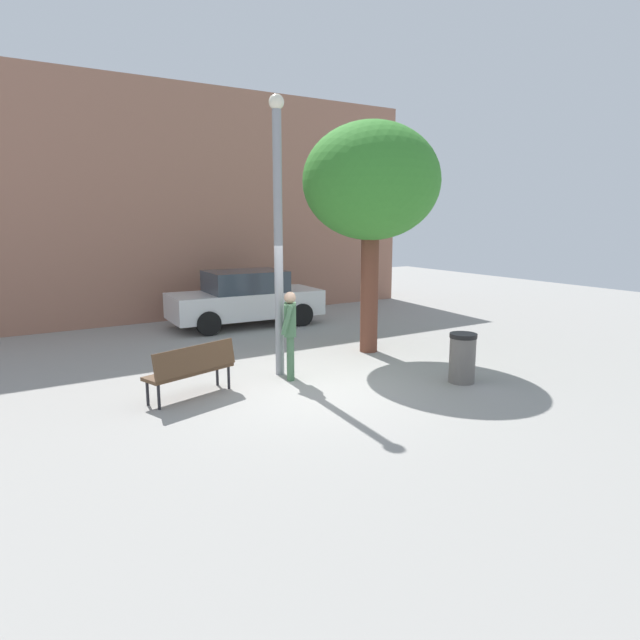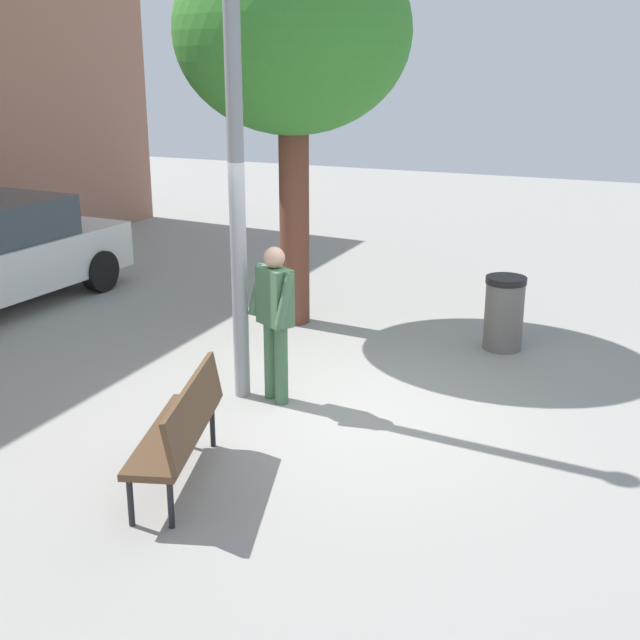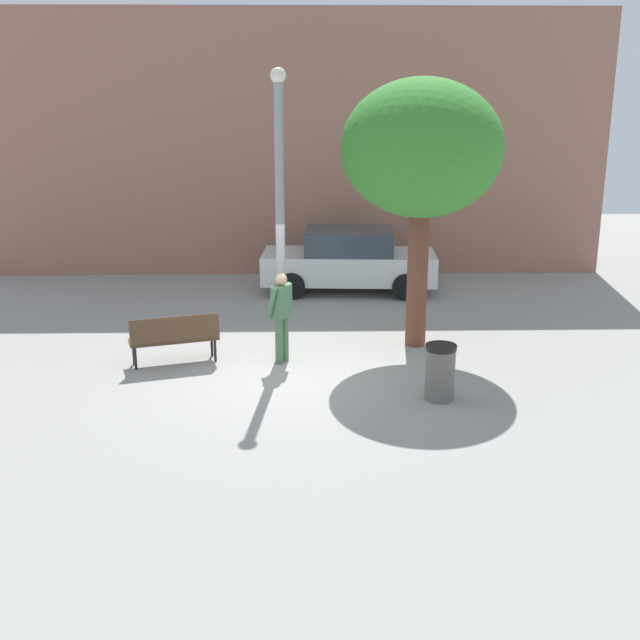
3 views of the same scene
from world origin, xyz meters
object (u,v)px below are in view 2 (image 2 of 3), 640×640
plaza_tree (293,35)px  lamppost (235,129)px  person_by_lamppost (275,314)px  park_bench (183,425)px  trash_bin (504,313)px

plaza_tree → lamppost: bearing=-167.7°
lamppost → person_by_lamppost: size_ratio=3.11×
person_by_lamppost → park_bench: person_by_lamppost is taller
lamppost → trash_bin: lamppost is taller
lamppost → plaza_tree: 2.82m
plaza_tree → trash_bin: (-0.00, -2.85, -3.28)m
person_by_lamppost → trash_bin: bearing=-36.0°
park_bench → trash_bin: (4.53, -1.81, -0.08)m
plaza_tree → trash_bin: size_ratio=5.47×
park_bench → trash_bin: trash_bin is taller
plaza_tree → park_bench: bearing=-167.1°
plaza_tree → trash_bin: bearing=-90.0°
person_by_lamppost → plaza_tree: plaza_tree is taller
plaza_tree → trash_bin: plaza_tree is taller
lamppost → park_bench: bearing=-166.3°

